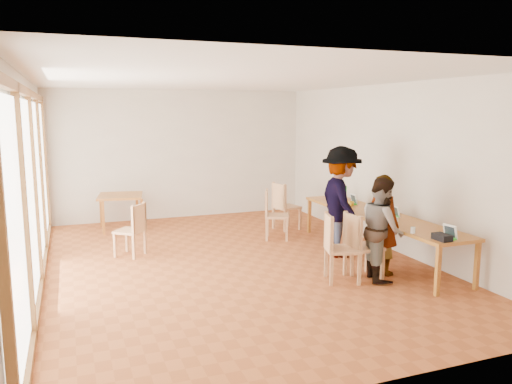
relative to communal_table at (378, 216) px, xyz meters
The scene contains 25 objects.
ground 2.64m from the communal_table, 169.85° to the left, with size 8.00×8.00×0.00m, color #A25227.
wall_back 5.16m from the communal_table, 119.34° to the left, with size 6.00×0.10×3.00m, color beige.
wall_front 4.42m from the communal_table, 125.14° to the right, with size 6.00×0.10×3.00m, color beige.
wall_right 1.04m from the communal_table, 41.85° to the left, with size 0.10×8.00×3.00m, color beige.
window_wall 5.54m from the communal_table, behind, with size 0.10×8.00×3.00m, color white.
ceiling 3.44m from the communal_table, 169.85° to the left, with size 6.00×8.00×0.04m, color white.
communal_table is the anchor object (origin of this frame).
side_table 5.40m from the communal_table, 137.50° to the left, with size 0.90×0.90×0.75m.
chair_near 1.63m from the communal_table, 145.91° to the right, with size 0.59×0.59×0.54m.
chair_mid 1.34m from the communal_table, 136.32° to the right, with size 0.48×0.48×0.53m.
chair_far 2.16m from the communal_table, 126.22° to the left, with size 0.60×0.60×0.52m.
chair_empty 2.49m from the communal_table, 107.75° to the left, with size 0.57×0.57×0.54m.
chair_spare 4.22m from the communal_table, 159.79° to the left, with size 0.61×0.61×0.50m.
person_near 0.95m from the communal_table, 119.51° to the right, with size 0.57×0.37×1.56m, color gray.
person_mid 1.23m from the communal_table, 121.51° to the right, with size 0.75×0.58×1.54m, color gray.
person_far 0.69m from the communal_table, 157.83° to the left, with size 1.24×0.71×1.92m, color gray.
laptop_near 1.80m from the communal_table, 92.37° to the right, with size 0.23×0.26×0.20m.
laptop_mid 0.34m from the communal_table, 69.34° to the right, with size 0.23×0.25×0.18m.
laptop_far 0.98m from the communal_table, 85.77° to the left, with size 0.22×0.25×0.20m.
yellow_mug 0.79m from the communal_table, 94.55° to the left, with size 0.11×0.11×0.09m, color gold.
green_bottle 1.47m from the communal_table, 82.14° to the left, with size 0.07×0.07×0.28m, color #1D7A29.
clear_glass 1.40m from the communal_table, 103.41° to the right, with size 0.07×0.07×0.09m, color silver.
condiment_cup 0.60m from the communal_table, 96.05° to the right, with size 0.08×0.08×0.06m, color white.
pink_phone 0.38m from the communal_table, 143.81° to the right, with size 0.05×0.10×0.01m, color #F151A9.
black_pouch 1.86m from the communal_table, 96.77° to the right, with size 0.16×0.26×0.09m, color black.
Camera 1 is at (-2.45, -7.62, 2.50)m, focal length 35.00 mm.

